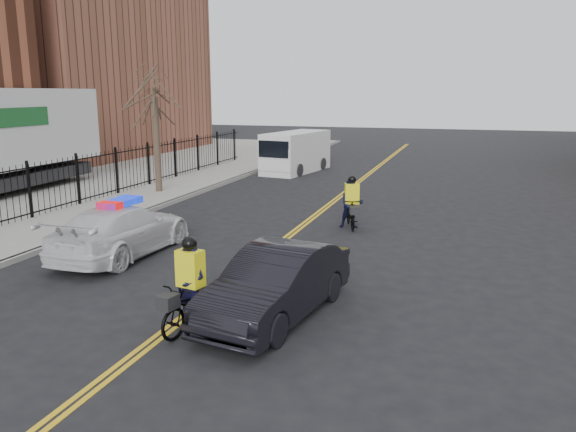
# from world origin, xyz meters

# --- Properties ---
(ground) EXTENTS (120.00, 120.00, 0.00)m
(ground) POSITION_xyz_m (0.00, 0.00, 0.00)
(ground) COLOR black
(ground) RESTS_ON ground
(center_line_left) EXTENTS (0.10, 60.00, 0.01)m
(center_line_left) POSITION_xyz_m (-0.08, 8.00, 0.01)
(center_line_left) COLOR gold
(center_line_left) RESTS_ON ground
(center_line_right) EXTENTS (0.10, 60.00, 0.01)m
(center_line_right) POSITION_xyz_m (0.08, 8.00, 0.01)
(center_line_right) COLOR gold
(center_line_right) RESTS_ON ground
(sidewalk) EXTENTS (3.00, 60.00, 0.15)m
(sidewalk) POSITION_xyz_m (-7.50, 8.00, 0.07)
(sidewalk) COLOR gray
(sidewalk) RESTS_ON ground
(curb) EXTENTS (0.20, 60.00, 0.15)m
(curb) POSITION_xyz_m (-6.00, 8.00, 0.07)
(curb) COLOR gray
(curb) RESTS_ON ground
(iron_fence) EXTENTS (0.12, 28.00, 2.00)m
(iron_fence) POSITION_xyz_m (-9.00, 8.00, 1.00)
(iron_fence) COLOR black
(iron_fence) RESTS_ON ground
(warehouse_far) EXTENTS (14.00, 18.00, 14.00)m
(warehouse_far) POSITION_xyz_m (-23.00, 24.00, 7.00)
(warehouse_far) COLOR brown
(warehouse_far) RESTS_ON ground
(street_tree) EXTENTS (3.20, 3.20, 4.80)m
(street_tree) POSITION_xyz_m (-7.60, 10.00, 3.53)
(street_tree) COLOR #3B2F22
(street_tree) RESTS_ON sidewalk
(police_cruiser) EXTENTS (1.98, 4.79, 1.55)m
(police_cruiser) POSITION_xyz_m (-3.67, 1.48, 0.70)
(police_cruiser) COLOR silver
(police_cruiser) RESTS_ON ground
(dark_sedan) EXTENTS (2.11, 4.38, 1.38)m
(dark_sedan) POSITION_xyz_m (1.72, -1.30, 0.69)
(dark_sedan) COLOR black
(dark_sedan) RESTS_ON ground
(cargo_van) EXTENTS (2.72, 5.48, 2.20)m
(cargo_van) POSITION_xyz_m (-4.07, 18.52, 1.07)
(cargo_van) COLOR white
(cargo_van) RESTS_ON ground
(cyclist_near) EXTENTS (1.00, 1.91, 1.78)m
(cyclist_near) POSITION_xyz_m (0.39, -2.32, 0.62)
(cyclist_near) COLOR black
(cyclist_near) RESTS_ON ground
(cyclist_far) EXTENTS (1.02, 1.78, 1.73)m
(cyclist_far) POSITION_xyz_m (1.61, 6.46, 0.68)
(cyclist_far) COLOR black
(cyclist_far) RESTS_ON ground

